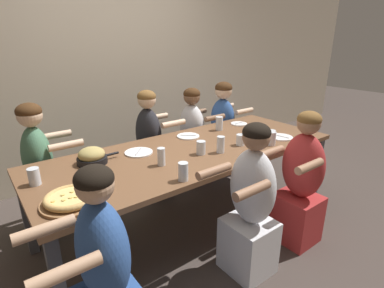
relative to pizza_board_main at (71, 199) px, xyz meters
The scene contains 25 objects.
ground_plane 1.39m from the pizza_board_main, 14.29° to the left, with size 18.00×18.00×0.00m, color #423833.
restaurant_back_panel 2.34m from the pizza_board_main, 59.34° to the left, with size 10.00×0.06×3.20m, color beige.
dining_table 1.16m from the pizza_board_main, 14.29° to the left, with size 2.70×1.04×0.74m.
pizza_board_main is the anchor object (origin of this frame).
skillet_bowl 0.61m from the pizza_board_main, 58.46° to the left, with size 0.33×0.23×0.13m.
empty_plate_a 0.86m from the pizza_board_main, 34.83° to the left, with size 0.24×0.24×0.02m.
empty_plate_b 2.00m from the pizza_board_main, ahead, with size 0.23×0.23×0.02m.
empty_plate_c 2.11m from the pizza_board_main, 16.42° to the left, with size 0.18×0.18×0.02m.
empty_plate_d 1.43m from the pizza_board_main, 24.26° to the left, with size 0.22×0.22×0.02m.
cocktail_glass_blue 1.54m from the pizza_board_main, ahead, with size 0.08×0.08×0.12m.
drinking_glass_a 0.41m from the pizza_board_main, 106.25° to the left, with size 0.08×0.08×0.12m.
drinking_glass_b 1.79m from the pizza_board_main, 18.56° to the left, with size 0.08×0.08×0.14m.
drinking_glass_c 0.72m from the pizza_board_main, 12.29° to the right, with size 0.07×0.07×0.13m.
drinking_glass_d 1.83m from the pizza_board_main, ahead, with size 0.07×0.07×0.11m.
drinking_glass_e 1.12m from the pizza_board_main, ahead, with size 0.08×0.08×0.11m.
drinking_glass_f 1.76m from the pizza_board_main, ahead, with size 0.08×0.08×0.12m.
drinking_glass_g 1.27m from the pizza_board_main, ahead, with size 0.07×0.07×0.14m.
drinking_glass_h 0.74m from the pizza_board_main, 12.26° to the left, with size 0.06×0.06×0.14m.
diner_far_left 1.05m from the pizza_board_main, 88.92° to the left, with size 0.51×0.40×1.18m.
diner_far_midright 1.99m from the pizza_board_main, 31.28° to the left, with size 0.51×0.40×1.13m.
diner_far_center 1.52m from the pizza_board_main, 42.84° to the left, with size 0.51×0.40×1.17m.
diner_near_center 1.19m from the pizza_board_main, 22.95° to the right, with size 0.51×0.40×1.16m.
diner_near_left 0.52m from the pizza_board_main, 89.79° to the right, with size 0.51×0.40×1.15m.
diner_near_midright 1.75m from the pizza_board_main, 15.17° to the right, with size 0.51×0.40×1.15m.
diner_far_right 2.42m from the pizza_board_main, 25.19° to the left, with size 0.51×0.40×1.16m.
Camera 1 is at (-1.49, -1.94, 1.67)m, focal length 28.00 mm.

